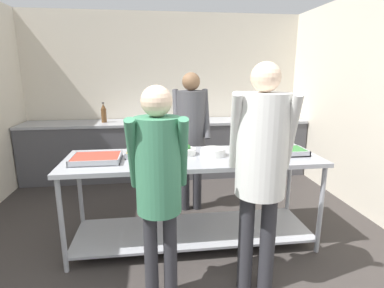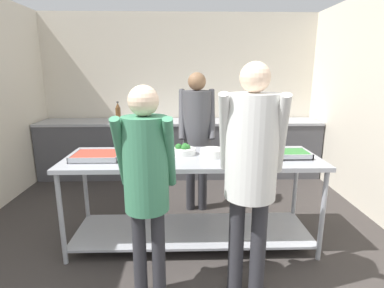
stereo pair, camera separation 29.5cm
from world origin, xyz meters
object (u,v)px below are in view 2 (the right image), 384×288
Objects in this scene: cook_behind_counter at (197,127)px; guest_serving_left at (146,173)px; serving_tray_roast at (148,152)px; sauce_pan at (252,157)px; serving_tray_vegetables at (289,154)px; serving_tray_greens at (97,156)px; guest_serving_right at (251,159)px; plate_stack at (212,153)px; water_bottle at (118,112)px; broccoli_bowl at (184,150)px.

guest_serving_left is at bearing -105.62° from cook_behind_counter.
sauce_pan is at bearing -16.74° from serving_tray_roast.
guest_serving_left reaches higher than serving_tray_roast.
cook_behind_counter reaches higher than sauce_pan.
sauce_pan is 1.00× the size of serving_tray_vegetables.
serving_tray_greens is 1.44m from sauce_pan.
serving_tray_greens is at bearing 174.19° from sauce_pan.
guest_serving_right is at bearing 1.58° from guest_serving_left.
plate_stack is 0.76m from cook_behind_counter.
serving_tray_vegetables is 1.16× the size of water_bottle.
sauce_pan reaches higher than serving_tray_roast.
serving_tray_greens is 0.27× the size of guest_serving_left.
water_bottle is at bearing 134.56° from serving_tray_vegetables.
plate_stack is (0.27, -0.08, -0.01)m from broccoli_bowl.
cook_behind_counter reaches higher than serving_tray_vegetables.
broccoli_bowl is 0.90× the size of plate_stack.
serving_tray_vegetables is at bearing 29.77° from guest_serving_left.
plate_stack is (1.09, 0.06, 0.01)m from serving_tray_greens.
water_bottle is at bearing 122.82° from plate_stack.
sauce_pan is (0.34, -0.20, 0.01)m from plate_stack.
cook_behind_counter is at bearing -47.47° from water_bottle.
serving_tray_greens is 1.83m from serving_tray_vegetables.
sauce_pan is at bearing 32.63° from guest_serving_left.
serving_tray_greens is at bearing -140.53° from cook_behind_counter.
cook_behind_counter is (0.51, 0.65, 0.12)m from serving_tray_roast.
serving_tray_roast is 0.84m from cook_behind_counter.
sauce_pan is 1.16× the size of water_bottle.
serving_tray_roast is at bearing 134.87° from guest_serving_right.
water_bottle is at bearing 132.53° from cook_behind_counter.
guest_serving_left is at bearing -147.37° from sauce_pan.
water_bottle is at bearing 109.72° from serving_tray_roast.
guest_serving_left is (0.08, -0.86, 0.08)m from serving_tray_roast.
guest_serving_left is 0.91× the size of guest_serving_right.
serving_tray_vegetables is at bearing -2.75° from plate_stack.
plate_stack is 0.40m from sauce_pan.
cook_behind_counter is (-0.32, 1.49, -0.04)m from guest_serving_right.
guest_serving_right is 3.21m from water_bottle.
water_bottle is at bearing 105.66° from guest_serving_left.
guest_serving_right is at bearing -59.93° from broccoli_bowl.
serving_tray_greens is at bearing -179.34° from serving_tray_vegetables.
serving_tray_vegetables is (0.40, 0.17, -0.02)m from sauce_pan.
plate_stack is at bearing 2.97° from serving_tray_greens.
serving_tray_vegetables is at bearing 22.79° from sauce_pan.
serving_tray_roast is 0.26× the size of guest_serving_left.
serving_tray_greens is at bearing -83.38° from water_bottle.
guest_serving_left is at bearing -107.71° from broccoli_bowl.
guest_serving_right is at bearing -28.04° from serving_tray_greens.
broccoli_bowl is 0.13× the size of cook_behind_counter.
guest_serving_right is at bearing -74.56° from plate_stack.
guest_serving_left reaches higher than water_bottle.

